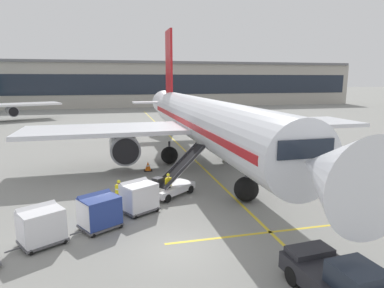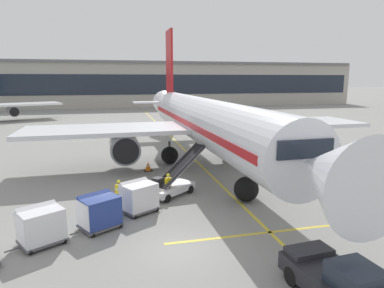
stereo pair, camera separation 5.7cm
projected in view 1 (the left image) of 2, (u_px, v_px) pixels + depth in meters
The scene contains 15 objects.
ground_plane at pixel (179, 248), 15.86m from camera, with size 600.00×600.00×0.00m, color gray.
parked_airplane at pixel (203, 121), 31.00m from camera, with size 31.84×42.33×14.53m.
belt_loader at pixel (173, 182), 23.16m from camera, with size 4.88×4.19×3.22m.
baggage_cart_lead at pixel (139, 196), 20.07m from camera, with size 2.75×2.39×1.91m.
baggage_cart_second at pixel (99, 211), 17.80m from camera, with size 2.75×2.39×1.91m.
baggage_cart_third at pixel (41, 225), 16.09m from camera, with size 2.75×2.39×1.91m.
pushback_tug at pixel (340, 282), 11.83m from camera, with size 2.46×4.56×1.83m.
ground_crew_by_loader at pixel (136, 196), 20.03m from camera, with size 0.42×0.47×1.74m.
ground_crew_by_carts at pixel (168, 184), 22.39m from camera, with size 0.50×0.40×1.74m.
ground_crew_marshaller at pixel (146, 189), 21.29m from camera, with size 0.42×0.48×1.74m.
ground_crew_wingwalker at pixel (119, 191), 20.93m from camera, with size 0.49×0.41×1.74m.
safety_cone_engine_keepout at pixel (148, 166), 29.32m from camera, with size 0.70×0.70×0.79m.
apron_guidance_line_lead_in at pixel (201, 166), 31.01m from camera, with size 0.20×110.00×0.01m.
apron_guidance_line_stop_bar at pixel (277, 231), 17.63m from camera, with size 12.00×0.20×0.01m.
terminal_building at pixel (167, 84), 106.00m from camera, with size 116.82×21.22×13.10m.
Camera 1 is at (-2.83, -14.36, 7.91)m, focal length 31.16 mm.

